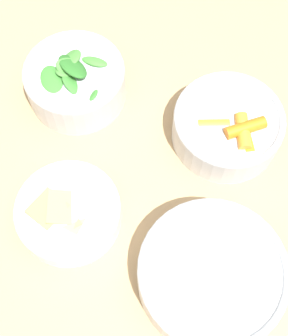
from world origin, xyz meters
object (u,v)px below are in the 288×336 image
(bowl_beans_hotdog, at_px, (211,275))
(bowl_cookies, at_px, (68,212))
(bowl_carrots, at_px, (228,126))
(bowl_greens, at_px, (76,80))

(bowl_beans_hotdog, bearing_deg, bowl_cookies, -105.92)
(bowl_carrots, xyz_separation_m, bowl_beans_hotdog, (0.22, -0.00, -0.00))
(bowl_carrots, height_order, bowl_cookies, bowl_carrots)
(bowl_carrots, xyz_separation_m, bowl_cookies, (0.16, -0.20, -0.01))
(bowl_greens, height_order, bowl_cookies, bowl_greens)
(bowl_cookies, bearing_deg, bowl_beans_hotdog, 74.08)
(bowl_beans_hotdog, height_order, bowl_cookies, bowl_beans_hotdog)
(bowl_carrots, height_order, bowl_beans_hotdog, bowl_carrots)
(bowl_beans_hotdog, bearing_deg, bowl_greens, -138.51)
(bowl_greens, bearing_deg, bowl_carrots, 79.69)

